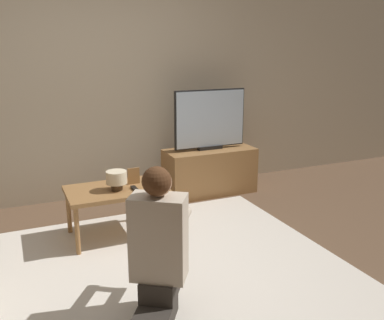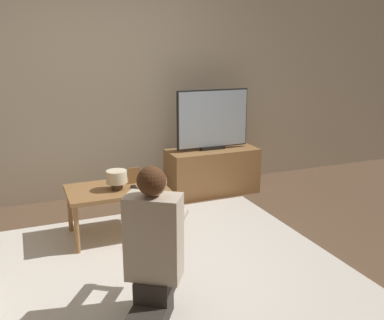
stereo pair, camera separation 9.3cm
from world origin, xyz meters
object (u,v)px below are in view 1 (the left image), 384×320
object	(u,v)px
tv	(210,119)
coffee_table	(116,194)
table_lamp	(116,179)
person_kneeling	(158,247)

from	to	relation	value
tv	coffee_table	distance (m)	1.57
table_lamp	coffee_table	bearing A→B (deg)	86.37
tv	table_lamp	size ratio (longest dim) A/B	4.79
coffee_table	table_lamp	xyz separation A→B (m)	(-0.00, -0.05, 0.15)
coffee_table	table_lamp	world-z (taller)	table_lamp
person_kneeling	table_lamp	xyz separation A→B (m)	(0.05, 1.23, 0.08)
tv	coffee_table	size ratio (longest dim) A/B	1.00
tv	coffee_table	bearing A→B (deg)	-149.64
tv	person_kneeling	size ratio (longest dim) A/B	0.88
tv	table_lamp	world-z (taller)	tv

